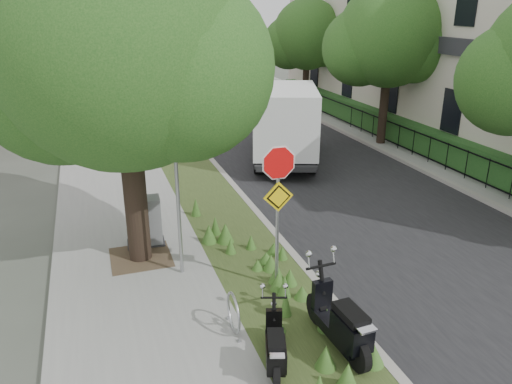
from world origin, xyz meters
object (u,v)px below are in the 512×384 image
(scooter_near, at_px, (275,352))
(utility_cabinet, at_px, (144,222))
(scooter_far, at_px, (344,329))
(sign_assembly, at_px, (278,189))
(box_truck, at_px, (284,120))

(scooter_near, bearing_deg, utility_cabinet, 105.05)
(scooter_far, bearing_deg, scooter_near, -177.56)
(scooter_near, bearing_deg, sign_assembly, 68.53)
(box_truck, bearing_deg, sign_assembly, -112.61)
(utility_cabinet, bearing_deg, scooter_near, -74.95)
(sign_assembly, relative_size, box_truck, 0.55)
(sign_assembly, height_order, scooter_far, sign_assembly)
(utility_cabinet, bearing_deg, scooter_far, -62.98)
(box_truck, distance_m, utility_cabinet, 8.33)
(scooter_far, relative_size, box_truck, 0.34)
(box_truck, bearing_deg, utility_cabinet, -136.29)
(scooter_far, xyz_separation_m, utility_cabinet, (-2.70, 5.29, 0.12))
(sign_assembly, height_order, utility_cabinet, sign_assembly)
(sign_assembly, relative_size, scooter_near, 2.14)
(scooter_near, relative_size, scooter_far, 0.75)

